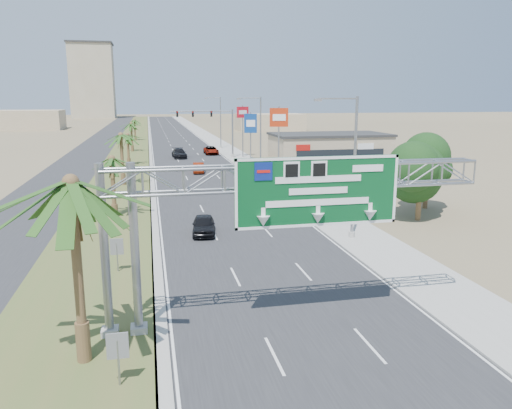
{
  "coord_description": "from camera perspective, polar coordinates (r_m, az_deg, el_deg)",
  "views": [
    {
      "loc": [
        -6.44,
        -10.29,
        9.92
      ],
      "look_at": [
        -0.87,
        15.69,
        4.2
      ],
      "focal_mm": 35.0,
      "sensor_mm": 36.0,
      "label": 1
    }
  ],
  "objects": [
    {
      "name": "palm_row_b",
      "position": [
        42.7,
        -16.17,
        4.91
      ],
      "size": [
        3.99,
        3.99,
        5.95
      ],
      "color": "brown",
      "rests_on": "ground"
    },
    {
      "name": "pole_sign_red_near",
      "position": [
        65.61,
        2.63,
        9.49
      ],
      "size": [
        2.4,
        0.86,
        8.78
      ],
      "color": "gray",
      "rests_on": "ground"
    },
    {
      "name": "car_far",
      "position": [
        84.5,
        -8.77,
        5.79
      ],
      "size": [
        2.44,
        5.41,
        1.54
      ],
      "primitive_type": "imported",
      "rotation": [
        0.0,
        0.0,
        0.05
      ],
      "color": "black",
      "rests_on": "ground"
    },
    {
      "name": "streetlight_far",
      "position": [
        99.39,
        -4.18,
        9.1
      ],
      "size": [
        3.27,
        0.44,
        10.0
      ],
      "color": "gray",
      "rests_on": "ground"
    },
    {
      "name": "building_distant_left",
      "position": [
        174.74,
        -25.14,
        8.75
      ],
      "size": [
        24.0,
        14.0,
        6.0
      ],
      "primitive_type": "cube",
      "color": "tan",
      "rests_on": "ground"
    },
    {
      "name": "signal_mast",
      "position": [
        83.24,
        -4.09,
        8.62
      ],
      "size": [
        10.28,
        0.71,
        8.0
      ],
      "color": "gray",
      "rests_on": "ground"
    },
    {
      "name": "oak_far",
      "position": [
        47.52,
        19.03,
        4.1
      ],
      "size": [
        3.5,
        3.5,
        5.6
      ],
      "color": "brown",
      "rests_on": "ground"
    },
    {
      "name": "sidewalk_right",
      "position": [
        121.62,
        -5.03,
        7.44
      ],
      "size": [
        4.0,
        300.0,
        0.1
      ],
      "primitive_type": "cube",
      "color": "#9E9B93",
      "rests_on": "ground"
    },
    {
      "name": "median_signback_b",
      "position": [
        29.61,
        -15.62,
        -4.94
      ],
      "size": [
        0.75,
        0.08,
        2.08
      ],
      "color": "gray",
      "rests_on": "ground"
    },
    {
      "name": "median_grass",
      "position": [
        120.75,
        -13.84,
        7.11
      ],
      "size": [
        7.0,
        300.0,
        0.12
      ],
      "primitive_type": "cube",
      "color": "#4A602A",
      "rests_on": "ground"
    },
    {
      "name": "car_left_lane",
      "position": [
        37.04,
        -6.0,
        -2.35
      ],
      "size": [
        2.09,
        4.22,
        1.38
      ],
      "primitive_type": "imported",
      "rotation": [
        0.0,
        0.0,
        -0.12
      ],
      "color": "black",
      "rests_on": "ground"
    },
    {
      "name": "palm_near",
      "position": [
        18.74,
        -20.41,
        2.2
      ],
      "size": [
        5.7,
        5.7,
        8.35
      ],
      "color": "brown",
      "rests_on": "ground"
    },
    {
      "name": "car_right_lane",
      "position": [
        89.39,
        -5.16,
        6.18
      ],
      "size": [
        2.32,
        5.02,
        1.4
      ],
      "primitive_type": "imported",
      "rotation": [
        0.0,
        0.0,
        0.0
      ],
      "color": "gray",
      "rests_on": "ground"
    },
    {
      "name": "palm_row_c",
      "position": [
        58.53,
        -15.19,
        7.56
      ],
      "size": [
        3.99,
        3.99,
        6.75
      ],
      "color": "brown",
      "rests_on": "ground"
    },
    {
      "name": "oak_near",
      "position": [
        42.5,
        18.38,
        4.24
      ],
      "size": [
        4.5,
        4.5,
        6.8
      ],
      "color": "brown",
      "rests_on": "ground"
    },
    {
      "name": "opposing_road",
      "position": [
        121.16,
        -17.17,
        6.92
      ],
      "size": [
        8.0,
        300.0,
        0.02
      ],
      "primitive_type": "cube",
      "color": "#28282B",
      "rests_on": "ground"
    },
    {
      "name": "streetlight_mid",
      "position": [
        64.0,
        0.35,
        7.46
      ],
      "size": [
        3.27,
        0.44,
        10.0
      ],
      "color": "gray",
      "rests_on": "ground"
    },
    {
      "name": "car_mid_lane",
      "position": [
        67.41,
        -6.59,
        4.18
      ],
      "size": [
        1.79,
        4.19,
        1.34
      ],
      "primitive_type": "imported",
      "rotation": [
        0.0,
        0.0,
        -0.09
      ],
      "color": "maroon",
      "rests_on": "ground"
    },
    {
      "name": "building_distant_right",
      "position": [
        154.83,
        1.56,
        9.39
      ],
      "size": [
        20.0,
        12.0,
        5.0
      ],
      "primitive_type": "cube",
      "color": "tan",
      "rests_on": "ground"
    },
    {
      "name": "store_building",
      "position": [
        81.81,
        8.37,
        6.46
      ],
      "size": [
        18.0,
        10.0,
        4.0
      ],
      "primitive_type": "cube",
      "color": "tan",
      "rests_on": "ground"
    },
    {
      "name": "palm_row_f",
      "position": [
        120.45,
        -13.72,
        9.33
      ],
      "size": [
        3.99,
        3.99,
        5.75
      ],
      "color": "brown",
      "rests_on": "ground"
    },
    {
      "name": "pole_sign_blue",
      "position": [
        79.81,
        -0.63,
        9.05
      ],
      "size": [
        2.0,
        0.89,
        7.61
      ],
      "color": "gray",
      "rests_on": "ground"
    },
    {
      "name": "palm_row_e",
      "position": [
        95.47,
        -14.08,
        8.89
      ],
      "size": [
        3.99,
        3.99,
        6.15
      ],
      "color": "brown",
      "rests_on": "ground"
    },
    {
      "name": "pole_sign_red_far",
      "position": [
        84.17,
        -1.53,
        10.03
      ],
      "size": [
        2.13,
        1.17,
        8.62
      ],
      "color": "gray",
      "rests_on": "ground"
    },
    {
      "name": "tower_distant",
      "position": [
        261.66,
        -18.19,
        13.22
      ],
      "size": [
        20.0,
        16.0,
        35.0
      ],
      "primitive_type": "cube",
      "color": "tan",
      "rests_on": "ground"
    },
    {
      "name": "road",
      "position": [
        120.87,
        -9.07,
        7.29
      ],
      "size": [
        12.0,
        300.0,
        0.02
      ],
      "primitive_type": "cube",
      "color": "#28282B",
      "rests_on": "ground"
    },
    {
      "name": "streetlight_near",
      "position": [
        35.48,
        10.85,
        3.46
      ],
      "size": [
        3.27,
        0.44,
        10.0
      ],
      "color": "gray",
      "rests_on": "ground"
    },
    {
      "name": "sign_gantry",
      "position": [
        21.28,
        2.75,
        1.67
      ],
      "size": [
        16.75,
        1.24,
        7.5
      ],
      "color": "gray",
      "rests_on": "ground"
    },
    {
      "name": "median_signback_a",
      "position": [
        18.41,
        -15.52,
        -15.71
      ],
      "size": [
        0.75,
        0.08,
        2.08
      ],
      "color": "gray",
      "rests_on": "ground"
    },
    {
      "name": "palm_row_d",
      "position": [
        76.55,
        -14.48,
        7.64
      ],
      "size": [
        3.99,
        3.99,
        5.45
      ],
      "color": "brown",
      "rests_on": "ground"
    }
  ]
}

